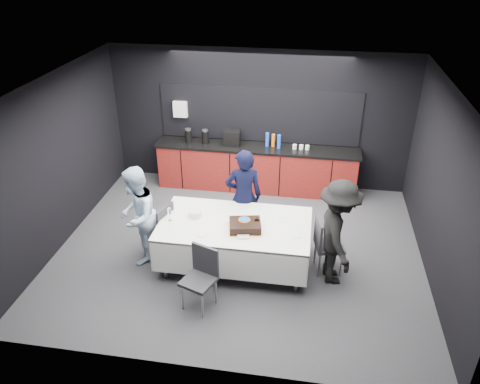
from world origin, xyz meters
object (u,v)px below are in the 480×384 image
chair_left (161,226)px  chair_right (325,241)px  plate_stack (195,214)px  cake_assembly (245,225)px  chair_near (201,273)px  person_center (244,197)px  party_table (235,231)px  person_right (338,233)px  champagne_flute (169,212)px  person_left (137,216)px

chair_left → chair_right: (2.61, -0.01, 0.00)m
chair_right → plate_stack: bearing=179.6°
cake_assembly → chair_near: size_ratio=0.62×
person_center → chair_left: bearing=11.9°
party_table → cake_assembly: cake_assembly is taller
cake_assembly → chair_right: cake_assembly is taller
chair_near → person_right: bearing=24.7°
chair_near → chair_right: bearing=31.7°
champagne_flute → person_left: bearing=179.6°
cake_assembly → person_center: person_center is taller
chair_left → person_center: bearing=26.9°
chair_right → person_left: 2.93m
chair_left → chair_near: same height
cake_assembly → person_right: 1.36m
plate_stack → person_right: 2.20m
cake_assembly → person_right: person_right is taller
champagne_flute → person_center: (1.03, 0.81, -0.10)m
plate_stack → person_left: 0.90m
cake_assembly → champagne_flute: bearing=177.6°
chair_near → champagne_flute: bearing=128.5°
champagne_flute → chair_left: size_ratio=0.24×
chair_right → person_center: 1.53m
cake_assembly → chair_left: size_ratio=0.62×
person_left → chair_near: bearing=49.2°
person_right → cake_assembly: bearing=80.2°
chair_right → chair_left: bearing=179.9°
champagne_flute → person_center: bearing=38.2°
chair_near → person_right: size_ratio=0.55×
plate_stack → chair_left: size_ratio=0.22×
party_table → chair_near: chair_near is taller
party_table → cake_assembly: size_ratio=4.06×
party_table → plate_stack: bearing=171.8°
chair_near → chair_left: bearing=131.2°
cake_assembly → person_left: (-1.71, 0.05, -0.03)m
person_center → person_right: (1.52, -0.84, -0.00)m
chair_right → person_left: person_left is taller
chair_near → person_left: 1.53m
plate_stack → chair_near: bearing=-72.2°
plate_stack → chair_right: 2.05m
chair_right → chair_near: same height
champagne_flute → person_left: (-0.53, 0.00, -0.13)m
plate_stack → chair_right: chair_right is taller
cake_assembly → person_right: size_ratio=0.34×
chair_left → party_table: bearing=-4.0°
cake_assembly → party_table: bearing=142.4°
party_table → person_left: size_ratio=1.43×
cake_assembly → plate_stack: (-0.83, 0.23, -0.01)m
party_table → chair_right: bearing=3.3°
cake_assembly → person_left: size_ratio=0.35×
party_table → chair_left: bearing=176.0°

